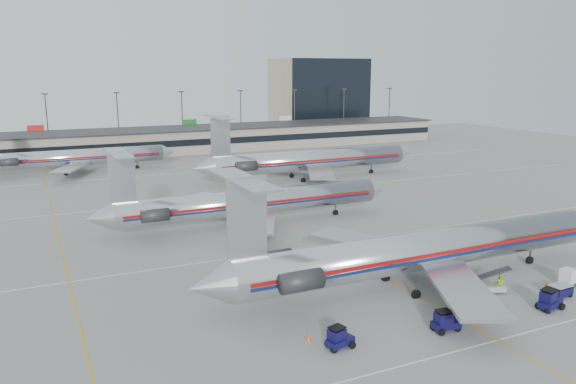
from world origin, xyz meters
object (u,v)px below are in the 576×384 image
jet_foreground (419,251)px  uld_container (568,277)px  jet_second_row (247,202)px  belt_loader (485,286)px  tug_center (445,322)px

jet_foreground → uld_container: bearing=-25.3°
jet_foreground → jet_second_row: 28.90m
jet_foreground → jet_second_row: size_ratio=1.10×
jet_foreground → uld_container: jet_foreground is taller
belt_loader → jet_foreground: bearing=162.8°
jet_foreground → belt_loader: (4.86, -4.11, -3.02)m
uld_container → belt_loader: 9.00m
jet_second_row → uld_container: jet_second_row is taller
jet_second_row → uld_container: 40.30m
tug_center → belt_loader: 10.46m
uld_container → belt_loader: (-8.70, 2.30, -0.22)m
jet_second_row → tug_center: jet_second_row is taller
jet_foreground → uld_container: (13.56, -6.41, -2.80)m
jet_second_row → belt_loader: size_ratio=9.32×
belt_loader → tug_center: bearing=-128.6°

